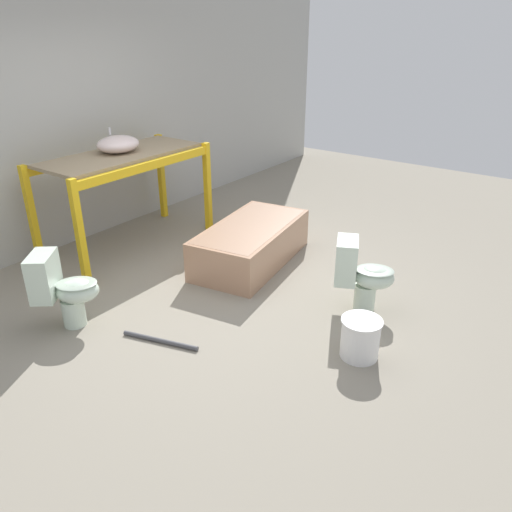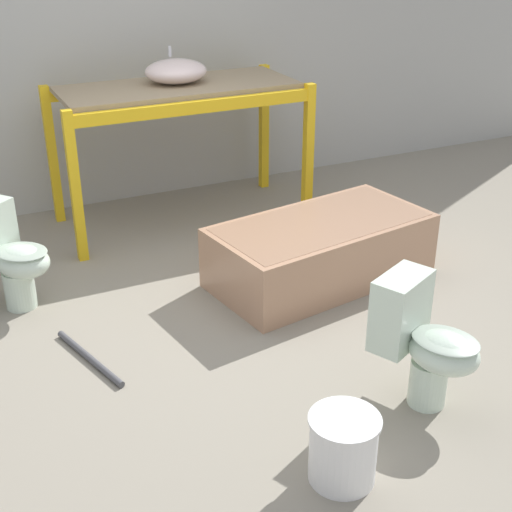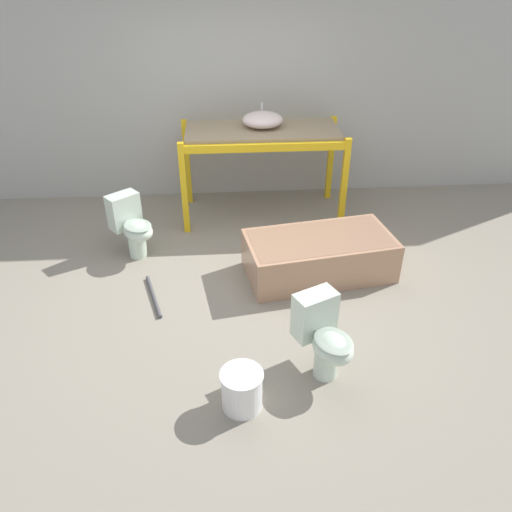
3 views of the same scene
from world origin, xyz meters
TOP-DOWN VIEW (x-y plane):
  - ground_plane at (0.00, 0.00)m, footprint 12.00×12.00m
  - warehouse_wall_rear at (0.00, 2.18)m, footprint 10.80×0.08m
  - shelving_rack at (0.37, 1.48)m, footprint 1.94×0.88m
  - sink_basin at (0.38, 1.53)m, footprint 0.48×0.42m
  - bathtub_main at (0.85, 0.07)m, footprint 1.59×0.98m
  - toilet_near at (0.62, -1.33)m, footprint 0.51×0.61m
  - toilet_far at (-1.12, 0.60)m, footprint 0.57×0.61m
  - bucket_white at (-0.04, -1.65)m, footprint 0.32×0.32m
  - loose_pipe at (-0.84, -0.24)m, footprint 0.23×0.67m

SIDE VIEW (x-z plane):
  - ground_plane at x=0.00m, z-range 0.00..0.00m
  - loose_pipe at x=-0.84m, z-range 0.00..0.04m
  - bucket_white at x=-0.04m, z-range 0.01..0.34m
  - bathtub_main at x=0.85m, z-range 0.03..0.46m
  - toilet_near at x=0.62m, z-range 0.03..0.71m
  - toilet_far at x=-1.12m, z-range 0.03..0.71m
  - shelving_rack at x=0.37m, z-range 0.39..1.50m
  - sink_basin at x=0.38m, z-range 1.07..1.33m
  - warehouse_wall_rear at x=0.00m, z-range 0.00..3.20m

